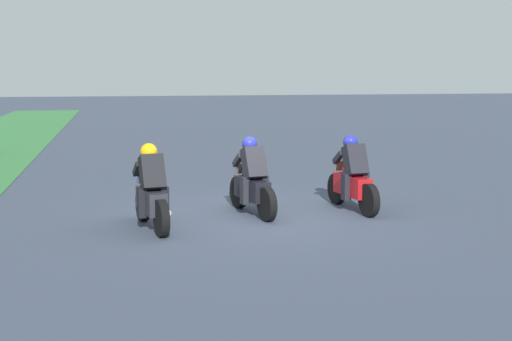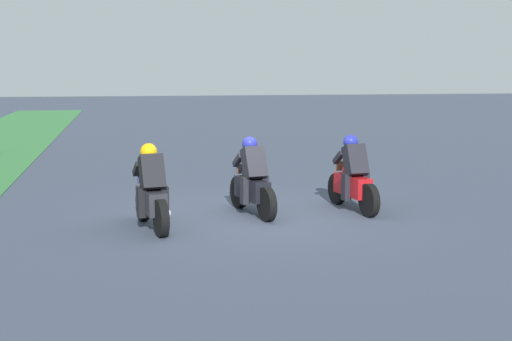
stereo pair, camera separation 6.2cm
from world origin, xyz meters
The scene contains 4 objects.
ground_plane centered at (0.00, 0.00, 0.00)m, with size 120.00×120.00×0.00m, color #384152.
rider_lane_a centered at (0.24, -2.01, 0.62)m, with size 2.04×0.60×1.51m.
rider_lane_b centered at (0.21, 0.04, 0.62)m, with size 2.02×0.66×1.51m.
rider_lane_c centered at (-0.68, 2.01, 0.62)m, with size 2.03×0.63×1.51m.
Camera 1 is at (-13.14, 2.50, 2.82)m, focal length 49.90 mm.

